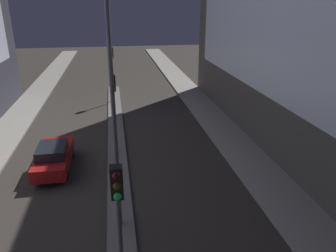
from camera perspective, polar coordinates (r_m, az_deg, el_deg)
The scene contains 6 objects.
median_strip at distance 21.10m, azimuth -8.92°, elevation -3.50°, with size 1.11×30.87×0.13m.
traffic_light_near at distance 8.85m, azimuth -8.60°, elevation -14.42°, with size 0.32×0.42×4.79m.
traffic_light_mid at distance 18.59m, azimuth -9.45°, elevation 4.83°, with size 0.32×0.42×4.79m.
traffic_light_far at distance 29.67m, azimuth -9.71°, elevation 10.84°, with size 0.32×0.42×4.79m.
street_lamp at distance 11.49m, azimuth -9.93°, elevation 9.86°, with size 0.53×0.53×9.61m.
car_left_lane at distance 18.99m, azimuth -19.27°, elevation -5.03°, with size 1.70×4.41×1.52m.
Camera 1 is at (0.09, -2.81, 8.73)m, focal length 35.00 mm.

